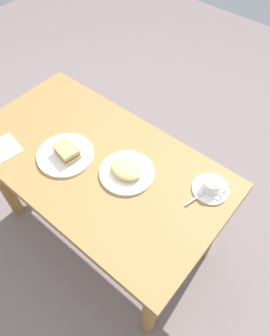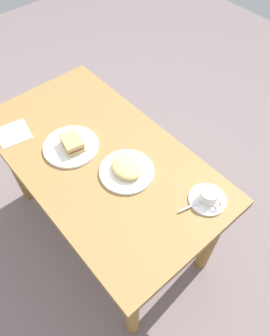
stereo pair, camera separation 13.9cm
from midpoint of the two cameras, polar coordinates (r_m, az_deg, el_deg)
ground_plane at (r=2.09m, az=-2.79°, el=-10.61°), size 6.00×6.00×0.00m
dining_table at (r=1.56m, az=-3.67°, el=-0.52°), size 1.25×0.69×0.73m
sandwich_plate at (r=1.51m, az=-8.90°, el=3.71°), size 0.26×0.26×0.01m
sandwich_front at (r=1.48m, az=-8.64°, el=4.32°), size 0.13×0.10×0.05m
coffee_saucer at (r=1.38m, az=15.76°, el=-5.67°), size 0.16×0.16×0.01m
coffee_cup at (r=1.35m, az=16.13°, el=-4.96°), size 0.10×0.08×0.05m
spoon at (r=1.34m, az=13.31°, el=-6.74°), size 0.04×0.10×0.01m
side_plate at (r=1.40m, az=1.31°, el=-0.80°), size 0.25×0.25×0.01m
side_food_pile at (r=1.38m, az=1.33°, el=-0.08°), size 0.15×0.12×0.04m
napkin at (r=1.65m, az=-18.86°, el=5.77°), size 0.17×0.17×0.00m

